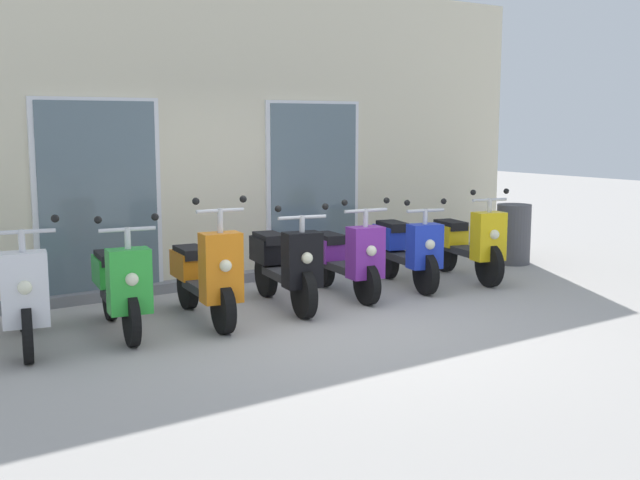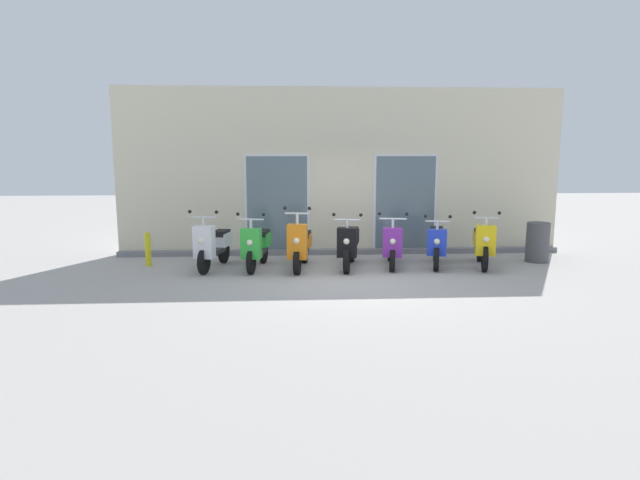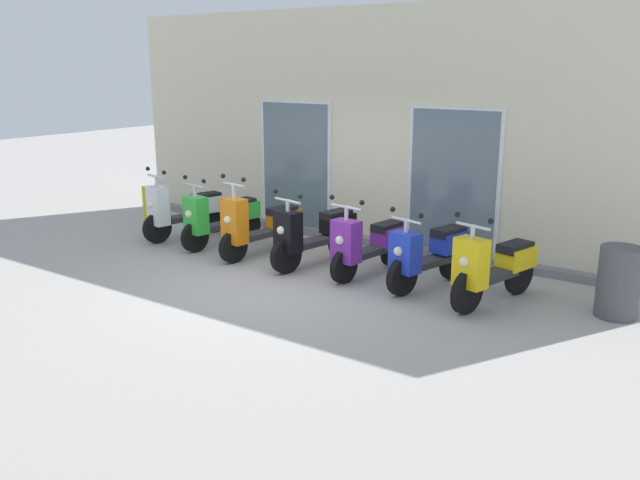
{
  "view_description": "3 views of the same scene",
  "coord_description": "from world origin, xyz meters",
  "views": [
    {
      "loc": [
        -4.66,
        -6.32,
        2.05
      ],
      "look_at": [
        0.1,
        0.37,
        0.81
      ],
      "focal_mm": 44.73,
      "sensor_mm": 36.0,
      "label": 1
    },
    {
      "loc": [
        -1.26,
        -10.07,
        2.39
      ],
      "look_at": [
        -0.63,
        0.31,
        0.68
      ],
      "focal_mm": 30.65,
      "sensor_mm": 36.0,
      "label": 2
    },
    {
      "loc": [
        5.47,
        -6.81,
        2.91
      ],
      "look_at": [
        0.39,
        0.52,
        0.53
      ],
      "focal_mm": 37.15,
      "sensor_mm": 36.0,
      "label": 3
    }
  ],
  "objects": [
    {
      "name": "scooter_orange",
      "position": [
        -0.99,
        0.86,
        0.49
      ],
      "size": [
        0.62,
        1.63,
        1.33
      ],
      "color": "black",
      "rests_on": "ground_plane"
    },
    {
      "name": "scooter_purple",
      "position": [
        0.9,
        0.99,
        0.46
      ],
      "size": [
        0.63,
        1.56,
        1.19
      ],
      "color": "black",
      "rests_on": "ground_plane"
    },
    {
      "name": "storefront_facade",
      "position": [
        0.0,
        2.63,
        1.84
      ],
      "size": [
        10.24,
        0.5,
        3.81
      ],
      "color": "beige",
      "rests_on": "ground_plane"
    },
    {
      "name": "scooter_green",
      "position": [
        -1.88,
        0.93,
        0.49
      ],
      "size": [
        0.65,
        1.55,
        1.21
      ],
      "color": "black",
      "rests_on": "ground_plane"
    },
    {
      "name": "scooter_yellow",
      "position": [
        2.78,
        0.85,
        0.49
      ],
      "size": [
        0.71,
        1.61,
        1.21
      ],
      "color": "black",
      "rests_on": "ground_plane"
    },
    {
      "name": "curb_bollard",
      "position": [
        -4.17,
        1.34,
        0.35
      ],
      "size": [
        0.12,
        0.12,
        0.7
      ],
      "primitive_type": "cylinder",
      "color": "yellow",
      "rests_on": "ground_plane"
    },
    {
      "name": "ground_plane",
      "position": [
        0.0,
        0.0,
        0.0
      ],
      "size": [
        40.0,
        40.0,
        0.0
      ],
      "primitive_type": "plane",
      "color": "#A8A39E"
    },
    {
      "name": "scooter_black",
      "position": [
        0.01,
        0.92,
        0.49
      ],
      "size": [
        0.69,
        1.65,
        1.19
      ],
      "color": "black",
      "rests_on": "ground_plane"
    },
    {
      "name": "trash_bin",
      "position": [
        4.15,
        1.27,
        0.43
      ],
      "size": [
        0.49,
        0.49,
        0.86
      ],
      "primitive_type": "cylinder",
      "color": "#4C4C51",
      "rests_on": "ground_plane"
    },
    {
      "name": "scooter_blue",
      "position": [
        1.84,
        0.97,
        0.48
      ],
      "size": [
        0.71,
        1.52,
        1.13
      ],
      "color": "black",
      "rests_on": "ground_plane"
    },
    {
      "name": "scooter_white",
      "position": [
        -2.76,
        0.96,
        0.5
      ],
      "size": [
        0.74,
        1.6,
        1.26
      ],
      "color": "black",
      "rests_on": "ground_plane"
    }
  ]
}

